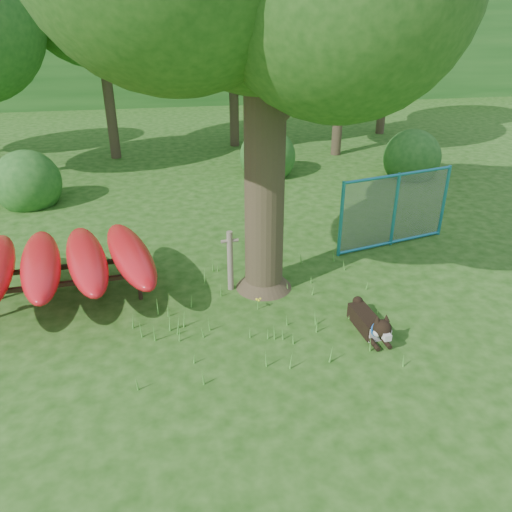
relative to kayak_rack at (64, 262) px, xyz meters
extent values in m
plane|color=#19440D|center=(3.18, -2.03, -0.78)|extent=(80.00, 80.00, 0.00)
cylinder|color=#362C1D|center=(3.65, -0.22, 2.04)|extent=(0.83, 0.83, 5.64)
cone|color=#362C1D|center=(3.65, -0.22, -0.50)|extent=(1.24, 1.24, 0.56)
cylinder|color=#362C1D|center=(4.31, -0.11, 2.83)|extent=(1.49, 0.96, 1.20)
cylinder|color=#362C1D|center=(3.05, -0.08, 3.28)|extent=(1.30, 0.64, 1.15)
cylinder|color=#706554|center=(3.00, -0.18, -0.17)|extent=(0.12, 0.12, 1.21)
cylinder|color=#706554|center=(3.00, -0.18, 0.25)|extent=(0.33, 0.09, 0.07)
cylinder|color=black|center=(1.29, -0.24, -0.53)|extent=(0.08, 0.08, 0.49)
cylinder|color=black|center=(1.24, 0.44, -0.53)|extent=(0.08, 0.08, 0.49)
cube|color=black|center=(0.03, -0.34, -0.27)|extent=(2.93, 0.31, 0.08)
cube|color=black|center=(-0.03, 0.34, -0.27)|extent=(2.93, 0.31, 0.08)
ellipsoid|color=red|center=(-0.39, -0.03, 0.00)|extent=(1.21, 3.01, 0.47)
ellipsoid|color=red|center=(0.39, 0.03, 0.00)|extent=(1.30, 3.01, 0.47)
ellipsoid|color=red|center=(1.17, 0.09, 0.00)|extent=(1.40, 3.01, 0.47)
cube|color=black|center=(5.07, -1.88, -0.64)|extent=(0.36, 0.83, 0.28)
cube|color=beige|center=(5.10, -2.22, -0.65)|extent=(0.27, 0.18, 0.25)
sphere|color=black|center=(5.12, -2.43, -0.43)|extent=(0.30, 0.30, 0.30)
cube|color=beige|center=(5.13, -2.57, -0.48)|extent=(0.13, 0.17, 0.10)
sphere|color=beige|center=(5.03, -2.46, -0.48)|extent=(0.14, 0.14, 0.14)
sphere|color=beige|center=(5.21, -2.45, -0.48)|extent=(0.14, 0.14, 0.14)
cone|color=black|center=(5.03, -2.39, -0.27)|extent=(0.12, 0.14, 0.14)
cone|color=black|center=(5.19, -2.38, -0.27)|extent=(0.13, 0.15, 0.14)
cylinder|color=black|center=(5.01, -2.40, -0.72)|extent=(0.11, 0.35, 0.08)
cylinder|color=black|center=(5.22, -2.39, -0.72)|extent=(0.11, 0.35, 0.08)
sphere|color=black|center=(5.09, -1.44, -0.52)|extent=(0.18, 0.18, 0.18)
torus|color=blue|center=(5.11, -2.34, -0.50)|extent=(0.29, 0.11, 0.29)
cylinder|color=teal|center=(5.53, 0.84, 0.07)|extent=(0.09, 0.09, 1.70)
cylinder|color=teal|center=(6.90, 1.18, 0.07)|extent=(0.09, 0.09, 1.70)
cylinder|color=teal|center=(8.28, 1.52, 0.07)|extent=(0.09, 0.09, 1.70)
cylinder|color=teal|center=(6.90, 1.18, 0.88)|extent=(2.77, 0.74, 0.07)
cylinder|color=teal|center=(6.90, 1.18, -0.73)|extent=(2.77, 0.74, 0.07)
plane|color=gray|center=(6.90, 1.18, 0.07)|extent=(2.75, 0.67, 2.83)
cylinder|color=#4E9C33|center=(3.39, -0.99, -0.68)|extent=(0.02, 0.02, 0.20)
sphere|color=#FFFA28|center=(3.39, -0.99, -0.57)|extent=(0.04, 0.04, 0.04)
sphere|color=#FFFA28|center=(3.43, -0.98, -0.56)|extent=(0.04, 0.04, 0.04)
sphere|color=#FFFA28|center=(3.37, -0.95, -0.58)|extent=(0.04, 0.04, 0.04)
sphere|color=#FFFA28|center=(3.40, -1.02, -0.57)|extent=(0.04, 0.04, 0.04)
sphere|color=#FFFA28|center=(3.36, -1.00, -0.56)|extent=(0.04, 0.04, 0.04)
cylinder|color=#362C1D|center=(0.18, 9.97, 1.85)|extent=(0.36, 0.36, 5.25)
cylinder|color=#362C1D|center=(4.68, 10.97, 1.15)|extent=(0.36, 0.36, 3.85)
sphere|color=#1E561B|center=(4.68, 10.97, 3.35)|extent=(4.00, 4.00, 4.00)
cylinder|color=#362C1D|center=(8.18, 8.97, 1.60)|extent=(0.36, 0.36, 4.76)
sphere|color=#1E561B|center=(8.18, 8.97, 4.32)|extent=(4.80, 4.80, 4.80)
cylinder|color=#362C1D|center=(11.18, 11.97, 1.67)|extent=(0.36, 0.36, 4.90)
sphere|color=#1E561B|center=(-1.82, 5.47, -0.78)|extent=(1.80, 1.80, 1.80)
sphere|color=#1E561B|center=(9.68, 5.97, -0.78)|extent=(1.80, 1.80, 1.80)
sphere|color=#1E561B|center=(5.18, 6.97, -0.78)|extent=(1.80, 1.80, 1.80)
cube|color=#1E561B|center=(3.18, 25.97, 2.22)|extent=(80.00, 12.00, 6.00)
camera|label=1|loc=(1.98, -8.51, 4.11)|focal=35.00mm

